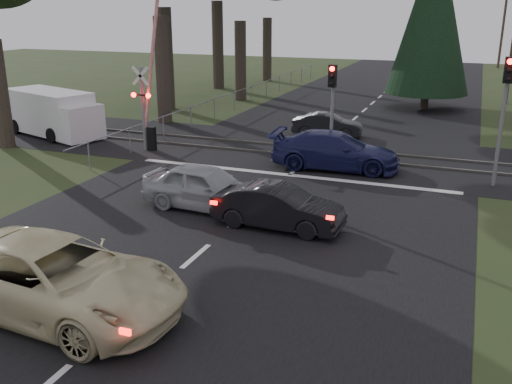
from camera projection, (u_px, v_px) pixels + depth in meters
The scene contains 18 objects.
ground at pixel (196, 256), 15.21m from camera, with size 120.00×120.00×0.00m, color #27391A.
road at pixel (302, 164), 24.09m from camera, with size 14.00×100.00×0.01m, color black.
rail_corridor at pixel (315, 153), 25.86m from camera, with size 120.00×8.00×0.01m, color black.
stop_line at pixel (289, 175), 22.49m from camera, with size 13.00×0.35×0.00m, color silver.
rail_near at pixel (310, 156), 25.14m from camera, with size 120.00×0.12×0.10m, color #59544C.
rail_far at pixel (319, 148), 26.56m from camera, with size 120.00×0.12×0.10m, color #59544C.
crossing_signal at pixel (147, 106), 25.73m from camera, with size 1.62×0.38×6.96m.
traffic_signal_right at pixel (507, 97), 20.03m from camera, with size 0.68×0.48×4.70m.
traffic_signal_center at pixel (332, 97), 23.48m from camera, with size 0.32×0.48×4.10m.
utility_pole_far at pixel (504, 22), 59.68m from camera, with size 1.80×0.26×9.00m.
conifer_tree at pixel (433, 12), 35.24m from camera, with size 5.20×5.20×11.00m.
fence_left at pixel (243, 107), 37.83m from camera, with size 0.10×36.00×1.20m, color slate, non-canonical shape.
cream_coupe at pixel (56, 278), 12.21m from camera, with size 2.71×5.88×1.63m, color beige.
dark_hatchback at pixel (278, 207), 17.00m from camera, with size 1.37×3.92×1.29m, color black.
silver_car at pixel (206, 187), 18.57m from camera, with size 1.73×4.29×1.46m, color #9A9DA2.
blue_sedan at pixel (335, 151), 23.18m from camera, with size 2.11×5.19×1.51m, color #171946.
dark_car_far at pixel (327, 125), 29.07m from camera, with size 1.23×3.53×1.16m, color black.
white_van at pixel (55, 114), 28.92m from camera, with size 6.19×3.80×2.28m.
Camera 1 is at (6.48, -12.43, 6.37)m, focal length 40.00 mm.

